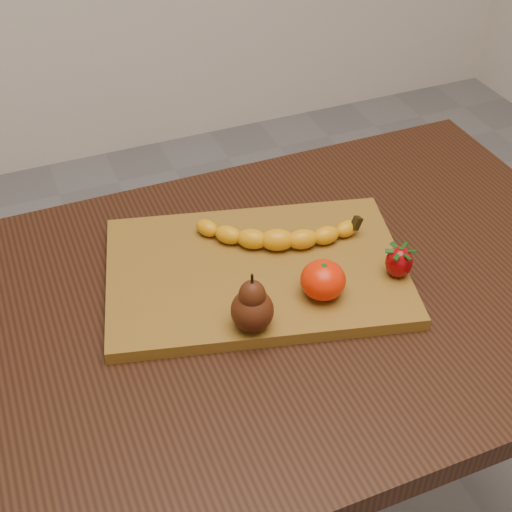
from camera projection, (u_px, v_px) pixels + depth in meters
name	position (u px, v px, depth m)	size (l,w,h in m)	color
table	(300.00, 331.00, 1.14)	(1.00, 0.70, 0.76)	black
cutting_board	(256.00, 271.00, 1.09)	(0.45, 0.30, 0.02)	brown
banana	(277.00, 240.00, 1.10)	(0.22, 0.06, 0.03)	orange
pear	(252.00, 301.00, 0.95)	(0.06, 0.06, 0.09)	#471D0B
mandarin	(323.00, 280.00, 1.01)	(0.07, 0.07, 0.06)	red
strawberry	(399.00, 261.00, 1.05)	(0.04, 0.04, 0.05)	#8A0307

